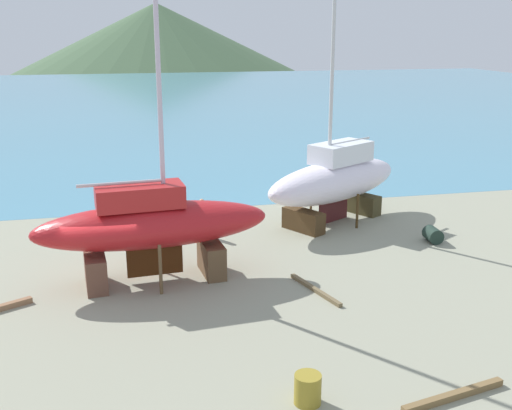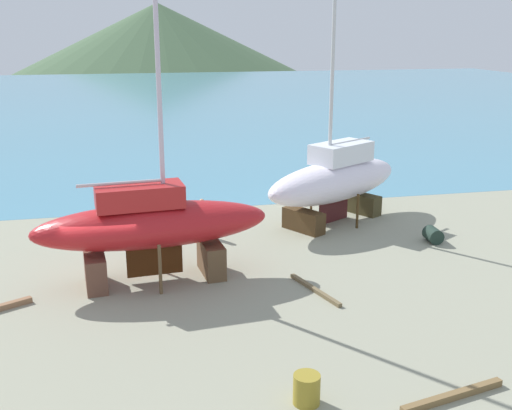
# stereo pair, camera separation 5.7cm
# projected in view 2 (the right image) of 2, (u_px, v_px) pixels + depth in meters

# --- Properties ---
(ground_plane) EXTENTS (48.69, 48.69, 0.00)m
(ground_plane) POSITION_uv_depth(u_px,v_px,m) (101.00, 328.00, 18.86)
(ground_plane) COLOR gray
(sea_water) EXTENTS (158.00, 98.84, 0.01)m
(sea_water) POSITION_uv_depth(u_px,v_px,m) (113.00, 101.00, 76.71)
(sea_water) COLOR teal
(sea_water) RESTS_ON ground
(headland_hill) EXTENTS (131.54, 131.54, 31.30)m
(headland_hill) POSITION_uv_depth(u_px,v_px,m) (159.00, 60.00, 177.62)
(headland_hill) COLOR #405B3C
(headland_hill) RESTS_ON ground
(sailboat_small_center) EXTENTS (8.53, 3.08, 15.08)m
(sailboat_small_center) POSITION_uv_depth(u_px,v_px,m) (152.00, 224.00, 21.83)
(sailboat_small_center) COLOR brown
(sailboat_small_center) RESTS_ON ground
(sailboat_mid_port) EXTENTS (8.44, 6.46, 13.84)m
(sailboat_mid_port) POSITION_uv_depth(u_px,v_px,m) (335.00, 179.00, 28.68)
(sailboat_mid_port) COLOR #47321B
(sailboat_mid_port) RESTS_ON ground
(worker) EXTENTS (0.43, 0.50, 1.67)m
(worker) POSITION_uv_depth(u_px,v_px,m) (202.00, 217.00, 26.99)
(worker) COLOR navy
(worker) RESTS_ON ground
(barrel_rust_far) EXTENTS (0.69, 0.89, 0.64)m
(barrel_rust_far) POSITION_uv_depth(u_px,v_px,m) (433.00, 235.00, 26.31)
(barrel_rust_far) COLOR #1E3027
(barrel_rust_far) RESTS_ON ground
(barrel_rust_near) EXTENTS (0.93, 0.93, 0.77)m
(barrel_rust_near) POSITION_uv_depth(u_px,v_px,m) (307.00, 389.00, 14.96)
(barrel_rust_near) COLOR olive
(barrel_rust_near) RESTS_ON ground
(timber_plank_far) EXTENTS (3.04, 0.85, 0.18)m
(timber_plank_far) POSITION_uv_depth(u_px,v_px,m) (453.00, 396.00, 15.20)
(timber_plank_far) COLOR brown
(timber_plank_far) RESTS_ON ground
(timber_short_skew) EXTENTS (1.00, 2.86, 0.14)m
(timber_short_skew) POSITION_uv_depth(u_px,v_px,m) (315.00, 290.00, 21.42)
(timber_short_skew) COLOR brown
(timber_short_skew) RESTS_ON ground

